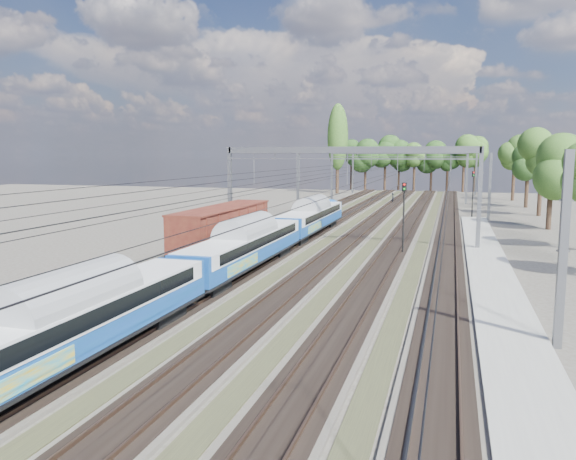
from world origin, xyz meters
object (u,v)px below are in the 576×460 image
(freight_boxcar, at_px, (223,226))
(worker, at_px, (393,198))
(signal_near, at_px, (404,209))
(signal_far, at_px, (473,188))
(emu_train, at_px, (244,241))

(freight_boxcar, height_order, worker, freight_boxcar)
(signal_near, distance_m, signal_far, 31.55)
(emu_train, xyz_separation_m, signal_near, (9.93, 10.97, 1.47))
(emu_train, xyz_separation_m, freight_boxcar, (-4.50, 6.90, 0.01))
(worker, distance_m, signal_near, 49.31)
(signal_near, bearing_deg, worker, 102.54)
(worker, distance_m, signal_far, 21.96)
(emu_train, height_order, signal_near, signal_near)
(signal_far, bearing_deg, freight_boxcar, -145.43)
(emu_train, xyz_separation_m, signal_far, (16.37, 41.86, 1.54))
(worker, relative_size, signal_near, 0.31)
(freight_boxcar, bearing_deg, emu_train, -56.87)
(worker, height_order, signal_near, signal_near)
(freight_boxcar, xyz_separation_m, worker, (8.65, 52.96, -1.41))
(worker, bearing_deg, emu_train, 172.33)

